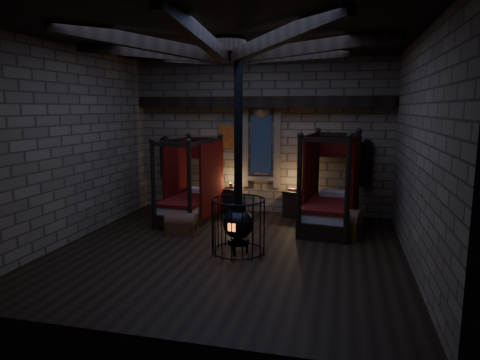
% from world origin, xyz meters
% --- Properties ---
extents(room, '(7.02, 7.02, 4.29)m').
position_xyz_m(room, '(-0.00, 0.09, 3.74)').
color(room, black).
rests_on(room, ground).
extents(bed_left, '(1.26, 2.11, 2.11)m').
position_xyz_m(bed_left, '(-1.57, 2.09, 0.52)').
color(bed_left, black).
rests_on(bed_left, ground).
extents(bed_right, '(1.40, 2.30, 2.28)m').
position_xyz_m(bed_right, '(1.95, 2.17, 0.56)').
color(bed_right, black).
rests_on(bed_right, ground).
extents(trunk_left, '(0.73, 0.50, 0.51)m').
position_xyz_m(trunk_left, '(-1.37, 0.87, 0.23)').
color(trunk_left, brown).
rests_on(trunk_left, ground).
extents(trunk_right, '(1.04, 0.80, 0.67)m').
position_xyz_m(trunk_right, '(2.18, 1.54, 0.30)').
color(trunk_right, brown).
rests_on(trunk_right, ground).
extents(nightstand_left, '(0.47, 0.45, 0.85)m').
position_xyz_m(nightstand_left, '(-0.78, 3.10, 0.36)').
color(nightstand_left, black).
rests_on(nightstand_left, ground).
extents(nightstand_right, '(0.54, 0.52, 0.78)m').
position_xyz_m(nightstand_right, '(0.93, 3.05, 0.36)').
color(nightstand_right, black).
rests_on(nightstand_right, ground).
extents(stove, '(1.09, 1.09, 4.05)m').
position_xyz_m(stove, '(0.23, -0.08, 0.65)').
color(stove, black).
rests_on(stove, ground).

